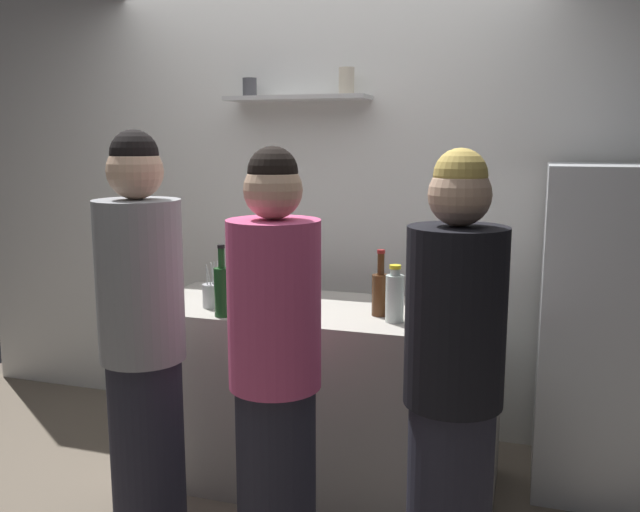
{
  "coord_description": "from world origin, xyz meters",
  "views": [
    {
      "loc": [
        1.17,
        -2.5,
        1.67
      ],
      "look_at": [
        0.21,
        0.5,
        1.13
      ],
      "focal_mm": 37.84,
      "sensor_mm": 36.0,
      "label": 1
    }
  ],
  "objects_px": {
    "refrigerator": "(603,331)",
    "baking_pan": "(447,307)",
    "wine_bottle_amber_glass": "(380,292)",
    "wine_bottle_green_glass": "(222,290)",
    "person_blonde": "(453,393)",
    "utensil_holder": "(213,295)",
    "person_pink_top": "(275,376)",
    "person_grey_hoodie": "(143,348)",
    "water_bottle_plastic": "(395,297)"
  },
  "relations": [
    {
      "from": "person_blonde",
      "to": "person_pink_top",
      "type": "distance_m",
      "value": 0.64
    },
    {
      "from": "person_pink_top",
      "to": "person_grey_hoodie",
      "type": "distance_m",
      "value": 0.59
    },
    {
      "from": "refrigerator",
      "to": "person_grey_hoodie",
      "type": "height_order",
      "value": "person_grey_hoodie"
    },
    {
      "from": "baking_pan",
      "to": "refrigerator",
      "type": "bearing_deg",
      "value": 19.97
    },
    {
      "from": "baking_pan",
      "to": "utensil_holder",
      "type": "xyz_separation_m",
      "value": [
        -1.08,
        -0.25,
        0.03
      ]
    },
    {
      "from": "utensil_holder",
      "to": "person_grey_hoodie",
      "type": "xyz_separation_m",
      "value": [
        -0.02,
        -0.58,
        -0.09
      ]
    },
    {
      "from": "baking_pan",
      "to": "utensil_holder",
      "type": "bearing_deg",
      "value": -166.9
    },
    {
      "from": "water_bottle_plastic",
      "to": "person_grey_hoodie",
      "type": "height_order",
      "value": "person_grey_hoodie"
    },
    {
      "from": "refrigerator",
      "to": "wine_bottle_amber_glass",
      "type": "distance_m",
      "value": 1.09
    },
    {
      "from": "wine_bottle_amber_glass",
      "to": "person_pink_top",
      "type": "bearing_deg",
      "value": -107.45
    },
    {
      "from": "baking_pan",
      "to": "water_bottle_plastic",
      "type": "height_order",
      "value": "water_bottle_plastic"
    },
    {
      "from": "refrigerator",
      "to": "person_blonde",
      "type": "xyz_separation_m",
      "value": [
        -0.57,
        -1.11,
        0.03
      ]
    },
    {
      "from": "wine_bottle_green_glass",
      "to": "person_grey_hoodie",
      "type": "relative_size",
      "value": 0.19
    },
    {
      "from": "baking_pan",
      "to": "person_blonde",
      "type": "distance_m",
      "value": 0.86
    },
    {
      "from": "utensil_holder",
      "to": "person_blonde",
      "type": "height_order",
      "value": "person_blonde"
    },
    {
      "from": "baking_pan",
      "to": "utensil_holder",
      "type": "distance_m",
      "value": 1.11
    },
    {
      "from": "baking_pan",
      "to": "person_pink_top",
      "type": "xyz_separation_m",
      "value": [
        -0.51,
        -0.89,
        -0.09
      ]
    },
    {
      "from": "baking_pan",
      "to": "person_grey_hoodie",
      "type": "bearing_deg",
      "value": -142.86
    },
    {
      "from": "person_blonde",
      "to": "baking_pan",
      "type": "bearing_deg",
      "value": 141.34
    },
    {
      "from": "utensil_holder",
      "to": "person_blonde",
      "type": "relative_size",
      "value": 0.13
    },
    {
      "from": "utensil_holder",
      "to": "water_bottle_plastic",
      "type": "relative_size",
      "value": 0.87
    },
    {
      "from": "wine_bottle_amber_glass",
      "to": "person_blonde",
      "type": "xyz_separation_m",
      "value": [
        0.41,
        -0.69,
        -0.18
      ]
    },
    {
      "from": "wine_bottle_amber_glass",
      "to": "water_bottle_plastic",
      "type": "bearing_deg",
      "value": -47.33
    },
    {
      "from": "wine_bottle_green_glass",
      "to": "person_pink_top",
      "type": "height_order",
      "value": "person_pink_top"
    },
    {
      "from": "wine_bottle_green_glass",
      "to": "water_bottle_plastic",
      "type": "xyz_separation_m",
      "value": [
        0.76,
        0.14,
        -0.01
      ]
    },
    {
      "from": "wine_bottle_amber_glass",
      "to": "wine_bottle_green_glass",
      "type": "xyz_separation_m",
      "value": [
        -0.68,
        -0.23,
        0.02
      ]
    },
    {
      "from": "wine_bottle_green_glass",
      "to": "person_grey_hoodie",
      "type": "bearing_deg",
      "value": -107.26
    },
    {
      "from": "water_bottle_plastic",
      "to": "person_grey_hoodie",
      "type": "relative_size",
      "value": 0.15
    },
    {
      "from": "person_pink_top",
      "to": "person_grey_hoodie",
      "type": "xyz_separation_m",
      "value": [
        -0.59,
        0.05,
        0.03
      ]
    },
    {
      "from": "baking_pan",
      "to": "person_blonde",
      "type": "relative_size",
      "value": 0.21
    },
    {
      "from": "person_grey_hoodie",
      "to": "baking_pan",
      "type": "bearing_deg",
      "value": 13.67
    },
    {
      "from": "wine_bottle_amber_glass",
      "to": "water_bottle_plastic",
      "type": "height_order",
      "value": "wine_bottle_amber_glass"
    },
    {
      "from": "wine_bottle_amber_glass",
      "to": "wine_bottle_green_glass",
      "type": "distance_m",
      "value": 0.72
    },
    {
      "from": "refrigerator",
      "to": "wine_bottle_green_glass",
      "type": "distance_m",
      "value": 1.8
    },
    {
      "from": "refrigerator",
      "to": "person_pink_top",
      "type": "height_order",
      "value": "person_pink_top"
    },
    {
      "from": "wine_bottle_green_glass",
      "to": "person_blonde",
      "type": "height_order",
      "value": "person_blonde"
    },
    {
      "from": "refrigerator",
      "to": "person_blonde",
      "type": "relative_size",
      "value": 0.95
    },
    {
      "from": "refrigerator",
      "to": "utensil_holder",
      "type": "xyz_separation_m",
      "value": [
        -1.79,
        -0.51,
        0.16
      ]
    },
    {
      "from": "utensil_holder",
      "to": "person_pink_top",
      "type": "height_order",
      "value": "person_pink_top"
    },
    {
      "from": "baking_pan",
      "to": "utensil_holder",
      "type": "height_order",
      "value": "utensil_holder"
    },
    {
      "from": "person_pink_top",
      "to": "person_blonde",
      "type": "bearing_deg",
      "value": 84.93
    },
    {
      "from": "refrigerator",
      "to": "person_pink_top",
      "type": "xyz_separation_m",
      "value": [
        -1.22,
        -1.14,
        0.04
      ]
    },
    {
      "from": "refrigerator",
      "to": "person_grey_hoodie",
      "type": "bearing_deg",
      "value": -148.87
    },
    {
      "from": "baking_pan",
      "to": "person_pink_top",
      "type": "height_order",
      "value": "person_pink_top"
    },
    {
      "from": "wine_bottle_amber_glass",
      "to": "person_grey_hoodie",
      "type": "xyz_separation_m",
      "value": [
        -0.82,
        -0.68,
        -0.14
      ]
    },
    {
      "from": "refrigerator",
      "to": "baking_pan",
      "type": "distance_m",
      "value": 0.76
    },
    {
      "from": "wine_bottle_green_glass",
      "to": "water_bottle_plastic",
      "type": "relative_size",
      "value": 1.29
    },
    {
      "from": "baking_pan",
      "to": "person_pink_top",
      "type": "bearing_deg",
      "value": -120.06
    },
    {
      "from": "utensil_holder",
      "to": "person_grey_hoodie",
      "type": "height_order",
      "value": "person_grey_hoodie"
    },
    {
      "from": "wine_bottle_green_glass",
      "to": "person_pink_top",
      "type": "distance_m",
      "value": 0.7
    }
  ]
}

